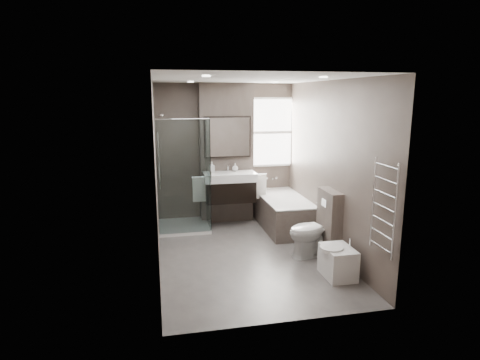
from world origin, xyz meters
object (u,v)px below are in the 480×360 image
object	(u,v)px
toilet	(313,230)
bidet	(337,261)
vanity	(230,187)
bathtub	(283,211)

from	to	relation	value
toilet	bidet	distance (m)	0.78
vanity	bidet	size ratio (longest dim) A/B	1.80
vanity	bidet	world-z (taller)	vanity
toilet	bidet	size ratio (longest dim) A/B	1.49
vanity	bathtub	distance (m)	1.07
bathtub	toilet	bearing A→B (deg)	-88.06
bathtub	bidet	size ratio (longest dim) A/B	3.03
vanity	toilet	size ratio (longest dim) A/B	1.21
bathtub	bidet	xyz separation A→B (m)	(0.09, -2.09, -0.10)
bathtub	vanity	bearing A→B (deg)	160.63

